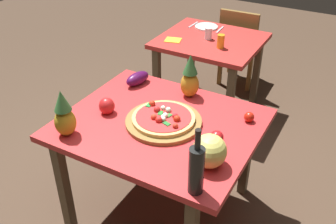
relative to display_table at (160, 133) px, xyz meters
The scene contains 20 objects.
ground_plane 0.66m from the display_table, ahead, with size 10.00×10.00×0.00m, color #4C3828.
display_table is the anchor object (origin of this frame).
background_table 1.41m from the display_table, 101.20° to the left, with size 0.90×0.82×0.74m.
dining_chair 2.03m from the display_table, 95.73° to the left, with size 0.41×0.41×0.85m.
pizza_board 0.10m from the display_table, 10.87° to the left, with size 0.46×0.46×0.03m, color olive.
pizza 0.13m from the display_table, ahead, with size 0.38×0.38×0.06m.
wine_bottle 0.65m from the display_table, 43.70° to the right, with size 0.08×0.08×0.36m.
pineapple_left 0.59m from the display_table, 137.77° to the right, with size 0.12×0.12×0.29m.
pineapple_right 0.43m from the display_table, 87.75° to the left, with size 0.12×0.12×0.30m.
melon 0.51m from the display_table, 27.38° to the right, with size 0.18×0.18×0.18m, color #E6DC67.
bell_pepper 0.38m from the display_table, 168.20° to the right, with size 0.10×0.10×0.11m, color red.
eggplant 0.53m from the display_table, 138.35° to the left, with size 0.20×0.09×0.09m, color #480F43.
tomato_near_board 0.40m from the display_table, ahead, with size 0.08×0.08×0.08m, color red.
tomato_beside_pepper 0.56m from the display_table, 30.10° to the left, with size 0.06×0.06×0.06m, color red.
drinking_glass_juice 1.25m from the display_table, 95.49° to the left, with size 0.06×0.06×0.12m, color orange.
drinking_glass_water 1.40m from the display_table, 102.08° to the left, with size 0.06×0.06×0.10m, color silver.
dinner_plate 1.67m from the display_table, 104.69° to the left, with size 0.22×0.22×0.02m, color white.
fork_utensil 1.71m from the display_table, 109.22° to the left, with size 0.02×0.18×0.01m, color silver.
knife_utensil 1.64m from the display_table, 99.95° to the left, with size 0.02×0.18×0.01m, color silver.
napkin_folded 1.31m from the display_table, 115.06° to the left, with size 0.14×0.12×0.01m, color yellow.
Camera 1 is at (0.99, -1.67, 2.07)m, focal length 41.15 mm.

